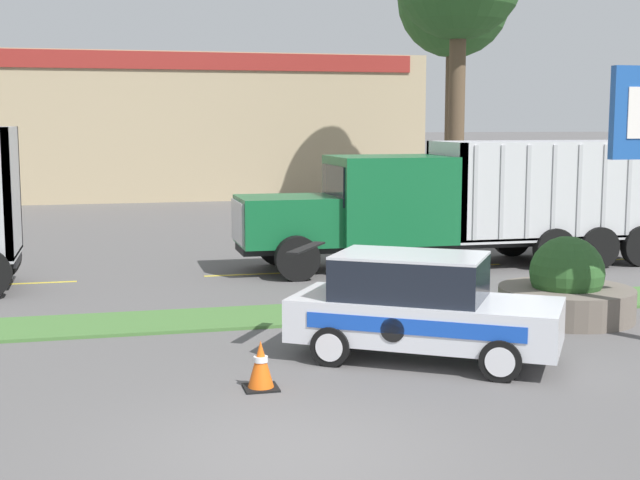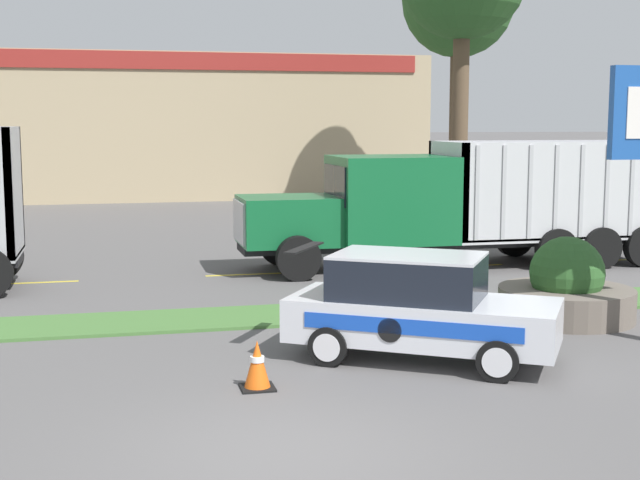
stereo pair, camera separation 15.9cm
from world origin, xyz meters
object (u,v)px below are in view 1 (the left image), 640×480
(rally_car, at_px, (420,306))
(dump_truck_lead, at_px, (423,209))
(stone_planter, at_px, (566,291))
(traffic_cone, at_px, (261,365))

(rally_car, bearing_deg, dump_truck_lead, 69.59)
(stone_planter, bearing_deg, dump_truck_lead, 94.84)
(traffic_cone, bearing_deg, stone_planter, 25.54)
(dump_truck_lead, bearing_deg, stone_planter, -85.16)
(dump_truck_lead, xyz_separation_m, rally_car, (-3.18, -8.55, -0.67))
(rally_car, bearing_deg, traffic_cone, -160.49)
(stone_planter, relative_size, traffic_cone, 3.68)
(traffic_cone, bearing_deg, dump_truck_lead, 58.20)
(rally_car, bearing_deg, stone_planter, 29.60)
(dump_truck_lead, relative_size, rally_car, 2.49)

